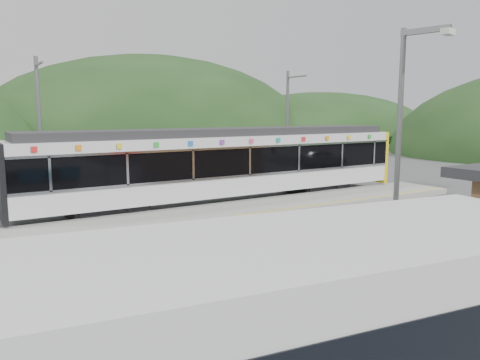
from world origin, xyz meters
TOP-DOWN VIEW (x-y plane):
  - ground at (0.00, 0.00)m, footprint 120.00×120.00m
  - hills at (6.19, 5.29)m, footprint 146.00×149.00m
  - platform at (0.00, 3.30)m, footprint 26.00×3.20m
  - yellow_line at (0.00, 2.00)m, footprint 26.00×0.10m
  - train at (1.15, 6.00)m, footprint 20.44×3.01m
  - catenary_mast_west at (-7.00, 8.56)m, footprint 0.18×1.80m
  - catenary_mast_east at (7.00, 8.56)m, footprint 0.18×1.80m
  - lamp_post at (-1.93, -7.24)m, footprint 0.38×1.14m

SIDE VIEW (x-z plane):
  - ground at x=0.00m, z-range 0.00..0.00m
  - hills at x=6.19m, z-range -13.00..13.00m
  - platform at x=0.00m, z-range 0.00..0.30m
  - yellow_line at x=0.00m, z-range 0.30..0.31m
  - train at x=1.15m, z-range 0.19..3.93m
  - catenary_mast_west at x=-7.00m, z-range 0.15..7.15m
  - catenary_mast_east at x=7.00m, z-range 0.15..7.15m
  - lamp_post at x=-1.93m, z-range 0.61..6.95m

